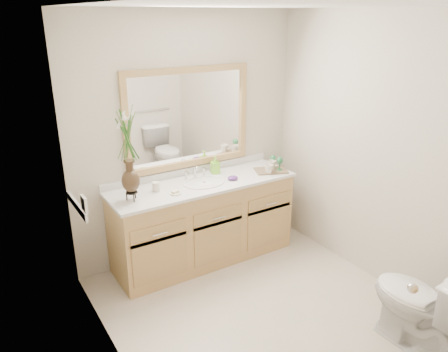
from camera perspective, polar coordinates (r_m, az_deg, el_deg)
floor at (r=3.86m, az=5.26°, el=-17.16°), size 2.60×2.60×0.00m
ceiling at (r=3.06m, az=6.80°, el=21.31°), size 2.40×2.60×0.02m
wall_back at (r=4.31m, az=-4.72°, el=4.93°), size 2.40×0.02×2.40m
wall_front at (r=2.48m, az=24.88°, el=-9.20°), size 2.40×0.02×2.40m
wall_left at (r=2.75m, az=-14.36°, el=-4.90°), size 0.02×2.60×2.40m
wall_right at (r=4.08m, az=19.39°, el=2.94°), size 0.02×2.60×2.40m
vanity at (r=4.36m, az=-2.66°, el=-6.09°), size 1.80×0.55×0.80m
counter at (r=4.20m, az=-2.76°, el=-1.01°), size 1.84×0.57×0.03m
sink at (r=4.20m, az=-2.63°, el=-1.58°), size 0.38×0.34×0.23m
mirror at (r=4.24m, az=-4.66°, el=7.54°), size 1.32×0.04×0.97m
switch_plate at (r=3.52m, az=-17.80°, el=-3.46°), size 0.02×0.12×0.12m
door at (r=2.37m, az=19.62°, el=-15.53°), size 0.80×0.03×2.00m
toilet at (r=3.59m, az=24.20°, el=-15.10°), size 0.42×0.75×0.74m
flower_vase at (r=3.70m, az=-12.46°, el=4.15°), size 0.18×0.18×0.75m
tumbler at (r=4.01m, az=-8.88°, el=-1.39°), size 0.07×0.07×0.09m
soap_dish at (r=3.93m, az=-6.38°, el=-2.22°), size 0.10×0.10×0.03m
soap_bottle at (r=4.40m, az=-1.16°, el=1.35°), size 0.09×0.09×0.16m
purple_dish at (r=4.24m, az=1.14°, el=-0.23°), size 0.13×0.12×0.04m
tray at (r=4.50m, az=6.15°, el=0.71°), size 0.38×0.32×0.02m
mug_left at (r=4.40m, az=5.87°, el=1.00°), size 0.12×0.11×0.09m
mug_right at (r=4.51m, az=6.22°, el=1.49°), size 0.12×0.11×0.09m
goblet_front at (r=4.48m, az=7.30°, el=1.95°), size 0.06×0.06×0.14m
goblet_back at (r=4.56m, az=6.43°, el=2.24°), size 0.06×0.06×0.13m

